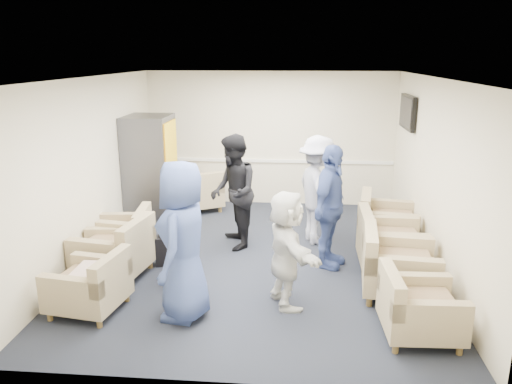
# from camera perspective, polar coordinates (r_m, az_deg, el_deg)

# --- Properties ---
(floor) EXTENTS (6.00, 6.00, 0.00)m
(floor) POSITION_cam_1_polar(r_m,az_deg,el_deg) (7.68, 0.25, -7.62)
(floor) COLOR black
(floor) RESTS_ON ground
(ceiling) EXTENTS (6.00, 6.00, 0.00)m
(ceiling) POSITION_cam_1_polar(r_m,az_deg,el_deg) (7.07, 0.27, 12.94)
(ceiling) COLOR white
(ceiling) RESTS_ON back_wall
(back_wall) EXTENTS (5.00, 0.02, 2.70)m
(back_wall) POSITION_cam_1_polar(r_m,az_deg,el_deg) (10.20, 1.65, 6.08)
(back_wall) COLOR beige
(back_wall) RESTS_ON floor
(front_wall) EXTENTS (5.00, 0.02, 2.70)m
(front_wall) POSITION_cam_1_polar(r_m,az_deg,el_deg) (4.41, -2.96, -6.69)
(front_wall) COLOR beige
(front_wall) RESTS_ON floor
(left_wall) EXTENTS (0.02, 6.00, 2.70)m
(left_wall) POSITION_cam_1_polar(r_m,az_deg,el_deg) (7.86, -18.23, 2.48)
(left_wall) COLOR beige
(left_wall) RESTS_ON floor
(right_wall) EXTENTS (0.02, 6.00, 2.70)m
(right_wall) POSITION_cam_1_polar(r_m,az_deg,el_deg) (7.49, 19.71, 1.72)
(right_wall) COLOR beige
(right_wall) RESTS_ON floor
(chair_rail) EXTENTS (4.98, 0.04, 0.06)m
(chair_rail) POSITION_cam_1_polar(r_m,az_deg,el_deg) (10.26, 1.62, 3.58)
(chair_rail) COLOR white
(chair_rail) RESTS_ON back_wall
(tv) EXTENTS (0.10, 1.00, 0.58)m
(tv) POSITION_cam_1_polar(r_m,az_deg,el_deg) (9.09, 16.93, 8.71)
(tv) COLOR black
(tv) RESTS_ON right_wall
(armchair_left_near) EXTENTS (0.91, 0.91, 0.64)m
(armchair_left_near) POSITION_cam_1_polar(r_m,az_deg,el_deg) (6.40, -18.23, -10.27)
(armchair_left_near) COLOR #9B8864
(armchair_left_near) RESTS_ON floor
(armchair_left_mid) EXTENTS (1.03, 1.03, 0.72)m
(armchair_left_mid) POSITION_cam_1_polar(r_m,az_deg,el_deg) (7.24, -15.56, -6.65)
(armchair_left_mid) COLOR #9B8864
(armchair_left_mid) RESTS_ON floor
(armchair_left_far) EXTENTS (0.90, 0.90, 0.66)m
(armchair_left_far) POSITION_cam_1_polar(r_m,az_deg,el_deg) (7.88, -14.79, -5.00)
(armchair_left_far) COLOR #9B8864
(armchair_left_far) RESTS_ON floor
(armchair_right_near) EXTENTS (0.84, 0.84, 0.65)m
(armchair_right_near) POSITION_cam_1_polar(r_m,az_deg,el_deg) (5.85, 17.79, -12.69)
(armchair_right_near) COLOR #9B8864
(armchair_right_near) RESTS_ON floor
(armchair_right_midnear) EXTENTS (1.01, 1.01, 0.73)m
(armchair_right_midnear) POSITION_cam_1_polar(r_m,az_deg,el_deg) (6.70, 15.54, -8.38)
(armchair_right_midnear) COLOR #9B8864
(armchair_right_midnear) RESTS_ON floor
(armchair_right_midfar) EXTENTS (0.92, 0.92, 0.72)m
(armchair_right_midfar) POSITION_cam_1_polar(r_m,az_deg,el_deg) (7.49, 14.69, -5.78)
(armchair_right_midfar) COLOR #9B8864
(armchair_right_midfar) RESTS_ON floor
(armchair_right_far) EXTENTS (1.03, 1.03, 0.72)m
(armchair_right_far) POSITION_cam_1_polar(r_m,az_deg,el_deg) (8.37, 14.46, -3.53)
(armchair_right_far) COLOR #9B8864
(armchair_right_far) RESTS_ON floor
(armchair_corner) EXTENTS (1.18, 1.18, 0.69)m
(armchair_corner) POSITION_cam_1_polar(r_m,az_deg,el_deg) (9.96, -6.64, -0.18)
(armchair_corner) COLOR #9B8864
(armchair_corner) RESTS_ON floor
(vending_machine) EXTENTS (0.80, 0.93, 1.97)m
(vending_machine) POSITION_cam_1_polar(r_m,az_deg,el_deg) (9.26, -11.94, 2.49)
(vending_machine) COLOR #4D4D54
(vending_machine) RESTS_ON floor
(backpack) EXTENTS (0.35, 0.29, 0.52)m
(backpack) POSITION_cam_1_polar(r_m,az_deg,el_deg) (7.51, -10.27, -6.22)
(backpack) COLOR black
(backpack) RESTS_ON floor
(pillow) EXTENTS (0.36, 0.47, 0.14)m
(pillow) POSITION_cam_1_polar(r_m,az_deg,el_deg) (6.34, -18.37, -8.83)
(pillow) COLOR beige
(pillow) RESTS_ON armchair_left_near
(person_front_left) EXTENTS (0.69, 0.98, 1.88)m
(person_front_left) POSITION_cam_1_polar(r_m,az_deg,el_deg) (5.80, -8.32, -5.59)
(person_front_left) COLOR #3A4E8D
(person_front_left) RESTS_ON floor
(person_mid_left) EXTENTS (0.52, 0.68, 1.68)m
(person_mid_left) POSITION_cam_1_polar(r_m,az_deg,el_deg) (6.71, -9.14, -3.62)
(person_mid_left) COLOR #3A4E8D
(person_mid_left) RESTS_ON floor
(person_back_left) EXTENTS (0.90, 1.04, 1.83)m
(person_back_left) POSITION_cam_1_polar(r_m,az_deg,el_deg) (7.87, -2.60, -0.02)
(person_back_left) COLOR black
(person_back_left) RESTS_ON floor
(person_back_right) EXTENTS (1.00, 1.30, 1.78)m
(person_back_right) POSITION_cam_1_polar(r_m,az_deg,el_deg) (8.12, 7.07, 0.19)
(person_back_right) COLOR silver
(person_back_right) RESTS_ON floor
(person_mid_right) EXTENTS (0.79, 1.15, 1.81)m
(person_mid_right) POSITION_cam_1_polar(r_m,az_deg,el_deg) (7.21, 8.45, -1.71)
(person_mid_right) COLOR #3A4E8D
(person_mid_right) RESTS_ON floor
(person_front_right) EXTENTS (0.86, 1.43, 1.47)m
(person_front_right) POSITION_cam_1_polar(r_m,az_deg,el_deg) (6.09, 3.50, -6.52)
(person_front_right) COLOR silver
(person_front_right) RESTS_ON floor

